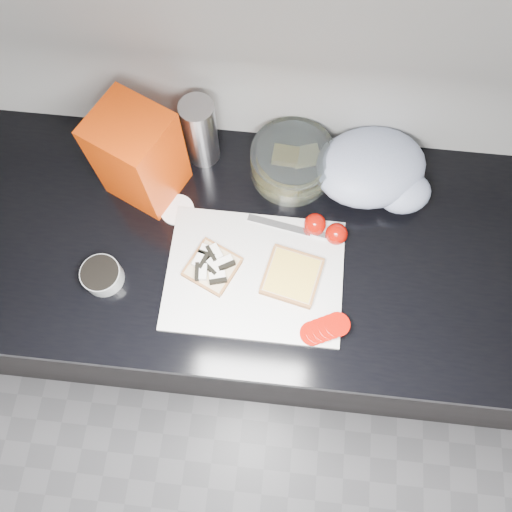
{
  "coord_description": "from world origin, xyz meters",
  "views": [
    {
      "loc": [
        0.06,
        0.76,
        1.99
      ],
      "look_at": [
        0.02,
        1.15,
        0.95
      ],
      "focal_mm": 35.0,
      "sensor_mm": 36.0,
      "label": 1
    }
  ],
  "objects": [
    {
      "name": "countertop",
      "position": [
        0.0,
        1.2,
        0.88
      ],
      "size": [
        3.5,
        0.64,
        0.04
      ],
      "primitive_type": "cube",
      "color": "black",
      "rests_on": "base_cabinet"
    },
    {
      "name": "cutting_board",
      "position": [
        0.02,
        1.12,
        0.91
      ],
      "size": [
        0.4,
        0.3,
        0.01
      ],
      "primitive_type": "cube",
      "color": "silver",
      "rests_on": "countertop"
    },
    {
      "name": "tub_lid",
      "position": [
        -0.18,
        1.26,
        0.9
      ],
      "size": [
        0.1,
        0.1,
        0.01
      ],
      "primitive_type": "cylinder",
      "rotation": [
        0.0,
        0.0,
        -0.28
      ],
      "color": "white",
      "rests_on": "countertop"
    },
    {
      "name": "tomato_slices",
      "position": [
        0.18,
        1.0,
        0.92
      ],
      "size": [
        0.12,
        0.09,
        0.02
      ],
      "rotation": [
        0.0,
        0.0,
        -0.06
      ],
      "color": "#A00B03",
      "rests_on": "cutting_board"
    },
    {
      "name": "bread_bag",
      "position": [
        -0.26,
        1.33,
        1.02
      ],
      "size": [
        0.2,
        0.2,
        0.25
      ],
      "primitive_type": "cube",
      "rotation": [
        0.0,
        0.0,
        -0.43
      ],
      "color": "red",
      "rests_on": "countertop"
    },
    {
      "name": "steel_canister",
      "position": [
        -0.14,
        1.42,
        1.0
      ],
      "size": [
        0.08,
        0.08,
        0.19
      ],
      "primitive_type": "cylinder",
      "color": "#B6B6BB",
      "rests_on": "countertop"
    },
    {
      "name": "seed_tub",
      "position": [
        -0.32,
        1.07,
        0.93
      ],
      "size": [
        0.09,
        0.09,
        0.05
      ],
      "color": "#939898",
      "rests_on": "countertop"
    },
    {
      "name": "whole_tomatoes",
      "position": [
        0.17,
        1.24,
        0.93
      ],
      "size": [
        0.1,
        0.07,
        0.05
      ],
      "rotation": [
        0.0,
        0.0,
        -0.05
      ],
      "color": "#A00B03",
      "rests_on": "countertop"
    },
    {
      "name": "bread_left",
      "position": [
        -0.08,
        1.12,
        0.92
      ],
      "size": [
        0.14,
        0.14,
        0.03
      ],
      "rotation": [
        0.0,
        0.0,
        -0.43
      ],
      "color": "#CBB88F",
      "rests_on": "cutting_board"
    },
    {
      "name": "knife",
      "position": [
        0.13,
        1.23,
        0.92
      ],
      "size": [
        0.23,
        0.05,
        0.01
      ],
      "rotation": [
        0.0,
        0.0,
        -0.17
      ],
      "color": "silver",
      "rests_on": "cutting_board"
    },
    {
      "name": "bread_right",
      "position": [
        0.1,
        1.12,
        0.92
      ],
      "size": [
        0.15,
        0.15,
        0.02
      ],
      "rotation": [
        0.0,
        0.0,
        -0.21
      ],
      "color": "#CBB88F",
      "rests_on": "cutting_board"
    },
    {
      "name": "glass_bowl",
      "position": [
        0.08,
        1.4,
        0.94
      ],
      "size": [
        0.2,
        0.2,
        0.08
      ],
      "rotation": [
        0.0,
        0.0,
        -0.07
      ],
      "color": "silver",
      "rests_on": "countertop"
    },
    {
      "name": "grocery_bag",
      "position": [
        0.28,
        1.39,
        0.96
      ],
      "size": [
        0.32,
        0.28,
        0.12
      ],
      "rotation": [
        0.0,
        0.0,
        0.32
      ],
      "color": "#AFB8D7",
      "rests_on": "countertop"
    },
    {
      "name": "base_cabinet",
      "position": [
        0.0,
        1.2,
        0.43
      ],
      "size": [
        3.5,
        0.6,
        0.86
      ],
      "primitive_type": "cube",
      "color": "black",
      "rests_on": "ground"
    }
  ]
}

